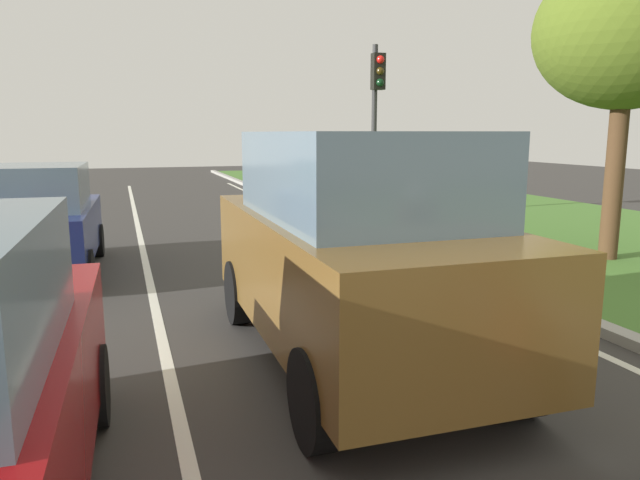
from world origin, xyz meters
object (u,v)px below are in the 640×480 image
object	(u,v)px
traffic_light_near_right	(376,102)
tree_roadside_near	(627,33)
car_hatchback_far	(38,221)
car_suv_ahead	(354,247)

from	to	relation	value
traffic_light_near_right	tree_roadside_near	bearing A→B (deg)	-73.77
car_hatchback_far	traffic_light_near_right	world-z (taller)	traffic_light_near_right
car_suv_ahead	car_hatchback_far	world-z (taller)	car_suv_ahead
traffic_light_near_right	tree_roadside_near	size ratio (longest dim) A/B	0.86
car_hatchback_far	traffic_light_near_right	distance (m)	8.95
car_suv_ahead	tree_roadside_near	bearing A→B (deg)	26.32
traffic_light_near_right	tree_roadside_near	distance (m)	6.52
traffic_light_near_right	car_suv_ahead	bearing A→B (deg)	-114.96
car_hatchback_far	car_suv_ahead	bearing A→B (deg)	-53.89
car_hatchback_far	traffic_light_near_right	xyz separation A→B (m)	(7.65, 4.12, 2.16)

